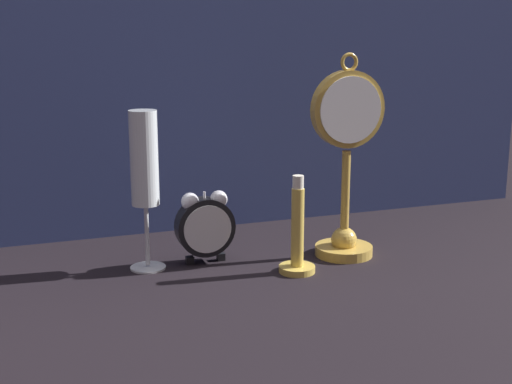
# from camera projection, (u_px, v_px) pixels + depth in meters

# --- Properties ---
(ground_plane) EXTENTS (4.00, 4.00, 0.00)m
(ground_plane) POSITION_uv_depth(u_px,v_px,m) (274.00, 283.00, 1.05)
(ground_plane) COLOR black
(fabric_backdrop_drape) EXTENTS (1.34, 0.01, 0.77)m
(fabric_backdrop_drape) POSITION_uv_depth(u_px,v_px,m) (209.00, 17.00, 1.26)
(fabric_backdrop_drape) COLOR navy
(fabric_backdrop_drape) RESTS_ON ground_plane
(pocket_watch_on_stand) EXTENTS (0.12, 0.10, 0.33)m
(pocket_watch_on_stand) POSITION_uv_depth(u_px,v_px,m) (346.00, 168.00, 1.15)
(pocket_watch_on_stand) COLOR gold
(pocket_watch_on_stand) RESTS_ON ground_plane
(alarm_clock_twin_bell) EXTENTS (0.09, 0.03, 0.12)m
(alarm_clock_twin_bell) POSITION_uv_depth(u_px,v_px,m) (205.00, 224.00, 1.13)
(alarm_clock_twin_bell) COLOR black
(alarm_clock_twin_bell) RESTS_ON ground_plane
(champagne_flute) EXTENTS (0.06, 0.06, 0.25)m
(champagne_flute) POSITION_uv_depth(u_px,v_px,m) (145.00, 169.00, 1.08)
(champagne_flute) COLOR silver
(champagne_flute) RESTS_ON ground_plane
(brass_candlestick) EXTENTS (0.06, 0.06, 0.15)m
(brass_candlestick) POSITION_uv_depth(u_px,v_px,m) (297.00, 240.00, 1.09)
(brass_candlestick) COLOR gold
(brass_candlestick) RESTS_ON ground_plane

